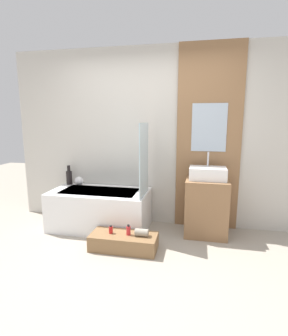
# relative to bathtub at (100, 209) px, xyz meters

# --- Properties ---
(ground_plane) EXTENTS (12.00, 12.00, 0.00)m
(ground_plane) POSITION_rel_bathtub_xyz_m (0.64, -1.17, -0.28)
(ground_plane) COLOR #A39989
(wall_tiled_back) EXTENTS (4.20, 0.06, 2.60)m
(wall_tiled_back) POSITION_rel_bathtub_xyz_m (0.64, 0.41, 1.02)
(wall_tiled_back) COLOR beige
(wall_tiled_back) RESTS_ON ground_plane
(wall_wood_accent) EXTENTS (0.89, 0.04, 2.60)m
(wall_wood_accent) POSITION_rel_bathtub_xyz_m (1.51, 0.36, 1.03)
(wall_wood_accent) COLOR #8E6642
(wall_wood_accent) RESTS_ON ground_plane
(bathtub) EXTENTS (1.40, 0.73, 0.56)m
(bathtub) POSITION_rel_bathtub_xyz_m (0.00, 0.00, 0.00)
(bathtub) COLOR white
(bathtub) RESTS_ON ground_plane
(glass_shower_screen) EXTENTS (0.01, 0.54, 0.97)m
(glass_shower_screen) POSITION_rel_bathtub_xyz_m (0.67, -0.07, 0.76)
(glass_shower_screen) COLOR silver
(glass_shower_screen) RESTS_ON bathtub
(wooden_step_bench) EXTENTS (0.82, 0.35, 0.19)m
(wooden_step_bench) POSITION_rel_bathtub_xyz_m (0.52, -0.56, -0.18)
(wooden_step_bench) COLOR olive
(wooden_step_bench) RESTS_ON ground_plane
(vanity_cabinet) EXTENTS (0.56, 0.50, 0.78)m
(vanity_cabinet) POSITION_rel_bathtub_xyz_m (1.51, 0.10, 0.11)
(vanity_cabinet) COLOR #8E6642
(vanity_cabinet) RESTS_ON ground_plane
(sink) EXTENTS (0.48, 0.32, 0.36)m
(sink) POSITION_rel_bathtub_xyz_m (1.51, 0.10, 0.58)
(sink) COLOR white
(sink) RESTS_ON vanity_cabinet
(vase_tall_dark) EXTENTS (0.09, 0.09, 0.30)m
(vase_tall_dark) POSITION_rel_bathtub_xyz_m (-0.61, 0.27, 0.40)
(vase_tall_dark) COLOR black
(vase_tall_dark) RESTS_ON bathtub
(vase_round_light) EXTENTS (0.13, 0.13, 0.13)m
(vase_round_light) POSITION_rel_bathtub_xyz_m (-0.43, 0.25, 0.34)
(vase_round_light) COLOR white
(vase_round_light) RESTS_ON bathtub
(bottle_soap_primary) EXTENTS (0.05, 0.05, 0.10)m
(bottle_soap_primary) POSITION_rel_bathtub_xyz_m (0.36, -0.56, -0.04)
(bottle_soap_primary) COLOR red
(bottle_soap_primary) RESTS_ON wooden_step_bench
(bottle_soap_secondary) EXTENTS (0.05, 0.05, 0.13)m
(bottle_soap_secondary) POSITION_rel_bathtub_xyz_m (0.58, -0.56, -0.03)
(bottle_soap_secondary) COLOR red
(bottle_soap_secondary) RESTS_ON wooden_step_bench
(towel_roll) EXTENTS (0.16, 0.09, 0.09)m
(towel_roll) POSITION_rel_bathtub_xyz_m (0.75, -0.56, -0.04)
(towel_roll) COLOR gray
(towel_roll) RESTS_ON wooden_step_bench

